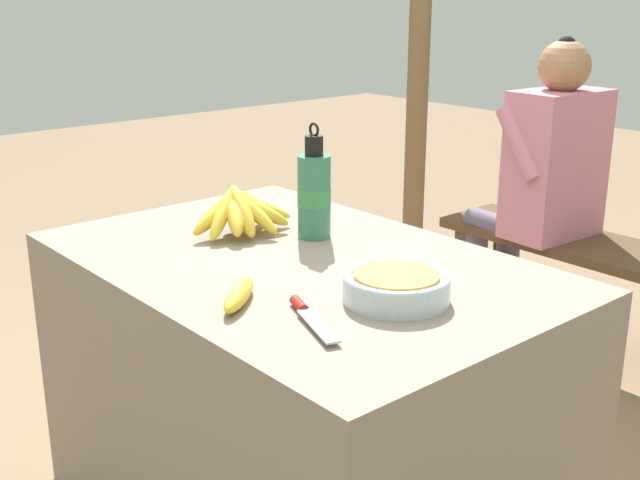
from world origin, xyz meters
TOP-DOWN VIEW (x-y plane):
  - market_counter at (0.00, 0.00)m, footprint 1.18×0.78m
  - banana_bunch_ripe at (-0.24, 0.02)m, footprint 0.18×0.29m
  - serving_bowl at (0.32, -0.01)m, footprint 0.21×0.21m
  - water_bottle at (-0.11, 0.14)m, footprint 0.08×0.08m
  - loose_banana_front at (0.13, -0.25)m, footprint 0.14×0.15m
  - knife at (0.27, -0.20)m, footprint 0.21×0.09m
  - wooden_bench at (0.07, 1.34)m, footprint 1.35×0.32m
  - seated_vendor at (-0.25, 1.31)m, footprint 0.42×0.40m
  - support_post_near at (-1.26, 1.75)m, footprint 0.10×0.10m

SIDE VIEW (x-z plane):
  - market_counter at x=0.00m, z-range 0.00..0.70m
  - wooden_bench at x=0.07m, z-range 0.14..0.60m
  - seated_vendor at x=-0.25m, z-range 0.09..1.22m
  - knife at x=0.27m, z-range 0.70..0.72m
  - loose_banana_front at x=0.13m, z-range 0.70..0.74m
  - serving_bowl at x=0.32m, z-range 0.71..0.76m
  - banana_bunch_ripe at x=-0.24m, z-range 0.70..0.83m
  - water_bottle at x=-0.11m, z-range 0.67..0.95m
  - support_post_near at x=-1.26m, z-range 0.00..2.20m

